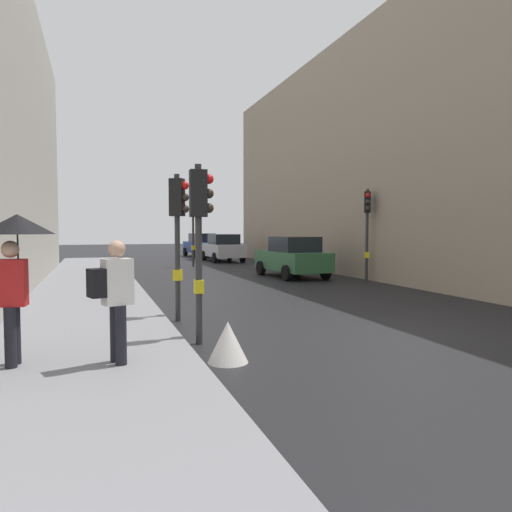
{
  "coord_description": "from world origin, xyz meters",
  "views": [
    {
      "loc": [
        -6.07,
        -8.38,
        2.09
      ],
      "look_at": [
        -0.3,
        8.82,
        1.08
      ],
      "focal_mm": 34.01,
      "sensor_mm": 36.0,
      "label": 1
    }
  ],
  "objects_px": {
    "traffic_light_near_right": "(178,220)",
    "car_silver_hatchback": "(223,248)",
    "traffic_light_far_median": "(193,220)",
    "traffic_light_mid_street": "(367,218)",
    "pedestrian_with_black_backpack": "(115,294)",
    "warning_sign_triangle": "(228,342)",
    "traffic_light_near_left": "(200,221)",
    "car_green_estate": "(293,257)",
    "car_blue_van": "(201,245)",
    "pedestrian_with_umbrella": "(15,247)"
  },
  "relations": [
    {
      "from": "traffic_light_near_left",
      "to": "car_blue_van",
      "type": "height_order",
      "value": "traffic_light_near_left"
    },
    {
      "from": "car_green_estate",
      "to": "pedestrian_with_black_backpack",
      "type": "bearing_deg",
      "value": -122.87
    },
    {
      "from": "traffic_light_far_median",
      "to": "pedestrian_with_umbrella",
      "type": "relative_size",
      "value": 1.74
    },
    {
      "from": "traffic_light_near_right",
      "to": "car_silver_hatchback",
      "type": "relative_size",
      "value": 0.78
    },
    {
      "from": "car_silver_hatchback",
      "to": "car_green_estate",
      "type": "relative_size",
      "value": 0.99
    },
    {
      "from": "car_silver_hatchback",
      "to": "traffic_light_far_median",
      "type": "bearing_deg",
      "value": -125.77
    },
    {
      "from": "traffic_light_near_left",
      "to": "traffic_light_near_right",
      "type": "distance_m",
      "value": 2.32
    },
    {
      "from": "traffic_light_mid_street",
      "to": "car_blue_van",
      "type": "height_order",
      "value": "traffic_light_mid_street"
    },
    {
      "from": "traffic_light_near_right",
      "to": "car_blue_van",
      "type": "distance_m",
      "value": 25.99
    },
    {
      "from": "pedestrian_with_umbrella",
      "to": "warning_sign_triangle",
      "type": "relative_size",
      "value": 3.29
    },
    {
      "from": "traffic_light_near_left",
      "to": "warning_sign_triangle",
      "type": "distance_m",
      "value": 2.35
    },
    {
      "from": "pedestrian_with_umbrella",
      "to": "warning_sign_triangle",
      "type": "bearing_deg",
      "value": -4.52
    },
    {
      "from": "car_green_estate",
      "to": "traffic_light_near_left",
      "type": "bearing_deg",
      "value": -120.52
    },
    {
      "from": "car_silver_hatchback",
      "to": "traffic_light_mid_street",
      "type": "bearing_deg",
      "value": -79.77
    },
    {
      "from": "car_blue_van",
      "to": "pedestrian_with_black_backpack",
      "type": "distance_m",
      "value": 29.98
    },
    {
      "from": "traffic_light_mid_street",
      "to": "car_silver_hatchback",
      "type": "height_order",
      "value": "traffic_light_mid_street"
    },
    {
      "from": "traffic_light_mid_street",
      "to": "traffic_light_far_median",
      "type": "xyz_separation_m",
      "value": [
        -5.08,
        9.74,
        0.03
      ]
    },
    {
      "from": "traffic_light_near_right",
      "to": "warning_sign_triangle",
      "type": "relative_size",
      "value": 5.11
    },
    {
      "from": "traffic_light_near_right",
      "to": "pedestrian_with_umbrella",
      "type": "bearing_deg",
      "value": -129.79
    },
    {
      "from": "warning_sign_triangle",
      "to": "traffic_light_mid_street",
      "type": "bearing_deg",
      "value": 49.06
    },
    {
      "from": "traffic_light_near_right",
      "to": "car_silver_hatchback",
      "type": "xyz_separation_m",
      "value": [
        6.1,
        19.42,
        -1.41
      ]
    },
    {
      "from": "traffic_light_near_right",
      "to": "pedestrian_with_black_backpack",
      "type": "xyz_separation_m",
      "value": [
        -1.54,
        -3.76,
        -1.13
      ]
    },
    {
      "from": "traffic_light_mid_street",
      "to": "car_green_estate",
      "type": "relative_size",
      "value": 0.85
    },
    {
      "from": "traffic_light_mid_street",
      "to": "traffic_light_near_right",
      "type": "distance_m",
      "value": 10.43
    },
    {
      "from": "car_silver_hatchback",
      "to": "car_blue_van",
      "type": "xyz_separation_m",
      "value": [
        -0.16,
        5.84,
        0.0
      ]
    },
    {
      "from": "traffic_light_mid_street",
      "to": "pedestrian_with_umbrella",
      "type": "xyz_separation_m",
      "value": [
        -11.38,
        -9.42,
        -0.7
      ]
    },
    {
      "from": "traffic_light_near_right",
      "to": "car_green_estate",
      "type": "xyz_separation_m",
      "value": [
        6.36,
        8.47,
        -1.41
      ]
    },
    {
      "from": "pedestrian_with_black_backpack",
      "to": "traffic_light_near_left",
      "type": "bearing_deg",
      "value": 43.08
    },
    {
      "from": "pedestrian_with_black_backpack",
      "to": "warning_sign_triangle",
      "type": "bearing_deg",
      "value": 3.39
    },
    {
      "from": "traffic_light_near_left",
      "to": "warning_sign_triangle",
      "type": "height_order",
      "value": "traffic_light_near_left"
    },
    {
      "from": "traffic_light_near_left",
      "to": "warning_sign_triangle",
      "type": "relative_size",
      "value": 5.0
    },
    {
      "from": "traffic_light_far_median",
      "to": "pedestrian_with_black_backpack",
      "type": "relative_size",
      "value": 2.11
    },
    {
      "from": "traffic_light_near_right",
      "to": "car_blue_van",
      "type": "height_order",
      "value": "traffic_light_near_right"
    },
    {
      "from": "car_green_estate",
      "to": "pedestrian_with_umbrella",
      "type": "height_order",
      "value": "pedestrian_with_umbrella"
    },
    {
      "from": "traffic_light_far_median",
      "to": "warning_sign_triangle",
      "type": "xyz_separation_m",
      "value": [
        -3.29,
        -19.4,
        -2.25
      ]
    },
    {
      "from": "traffic_light_far_median",
      "to": "car_green_estate",
      "type": "distance_m",
      "value": 8.01
    },
    {
      "from": "traffic_light_near_left",
      "to": "car_silver_hatchback",
      "type": "xyz_separation_m",
      "value": [
        6.1,
        21.74,
        -1.36
      ]
    },
    {
      "from": "car_blue_van",
      "to": "warning_sign_triangle",
      "type": "bearing_deg",
      "value": -101.33
    },
    {
      "from": "traffic_light_far_median",
      "to": "traffic_light_near_right",
      "type": "bearing_deg",
      "value": -102.35
    },
    {
      "from": "car_silver_hatchback",
      "to": "pedestrian_with_black_backpack",
      "type": "relative_size",
      "value": 2.41
    },
    {
      "from": "traffic_light_mid_street",
      "to": "pedestrian_with_umbrella",
      "type": "bearing_deg",
      "value": -140.39
    },
    {
      "from": "car_silver_hatchback",
      "to": "traffic_light_near_right",
      "type": "bearing_deg",
      "value": -107.45
    },
    {
      "from": "car_blue_van",
      "to": "traffic_light_far_median",
      "type": "bearing_deg",
      "value": -104.71
    },
    {
      "from": "traffic_light_near_right",
      "to": "car_silver_hatchback",
      "type": "bearing_deg",
      "value": 72.55
    },
    {
      "from": "traffic_light_far_median",
      "to": "pedestrian_with_umbrella",
      "type": "height_order",
      "value": "traffic_light_far_median"
    },
    {
      "from": "car_silver_hatchback",
      "to": "pedestrian_with_umbrella",
      "type": "relative_size",
      "value": 1.99
    },
    {
      "from": "traffic_light_near_left",
      "to": "pedestrian_with_black_backpack",
      "type": "bearing_deg",
      "value": -136.92
    },
    {
      "from": "car_silver_hatchback",
      "to": "car_green_estate",
      "type": "xyz_separation_m",
      "value": [
        0.26,
        -10.95,
        0.0
      ]
    },
    {
      "from": "traffic_light_near_right",
      "to": "pedestrian_with_umbrella",
      "type": "distance_m",
      "value": 4.48
    },
    {
      "from": "traffic_light_mid_street",
      "to": "pedestrian_with_black_backpack",
      "type": "height_order",
      "value": "traffic_light_mid_street"
    }
  ]
}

